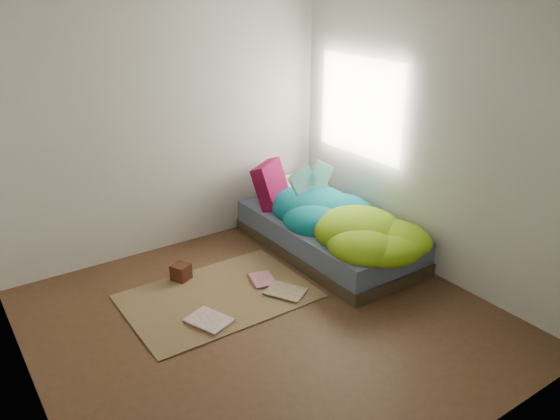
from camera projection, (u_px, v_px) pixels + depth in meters
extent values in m
cube|color=#462F1B|center=(267.00, 321.00, 4.48)|extent=(3.50, 3.50, 0.00)
cube|color=beige|center=(167.00, 123.00, 5.31)|extent=(3.50, 0.04, 2.60)
cube|color=beige|center=(461.00, 265.00, 2.65)|extent=(3.50, 0.04, 2.60)
cube|color=beige|center=(4.00, 227.00, 3.07)|extent=(0.04, 3.50, 2.60)
cube|color=beige|center=(428.00, 135.00, 4.89)|extent=(0.04, 3.50, 2.60)
cube|color=white|center=(360.00, 107.00, 5.53)|extent=(0.01, 1.00, 1.20)
cube|color=#352C1D|center=(327.00, 245.00, 5.64)|extent=(1.00, 2.00, 0.12)
cube|color=#4C5A79|center=(328.00, 230.00, 5.58)|extent=(0.98, 1.96, 0.22)
cube|color=brown|center=(219.00, 296.00, 4.82)|extent=(1.60, 1.10, 0.01)
cube|color=white|center=(296.00, 188.00, 6.18)|extent=(0.66, 0.42, 0.14)
cube|color=#4F0526|center=(271.00, 184.00, 5.83)|extent=(0.47, 0.38, 0.47)
cube|color=#35140C|center=(181.00, 272.00, 5.06)|extent=(0.20, 0.20, 0.15)
imported|color=white|center=(198.00, 328.00, 4.35)|extent=(0.36, 0.41, 0.03)
imported|color=#D77C84|center=(252.00, 282.00, 5.02)|extent=(0.27, 0.32, 0.03)
imported|color=tan|center=(280.00, 298.00, 4.75)|extent=(0.38, 0.42, 0.03)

